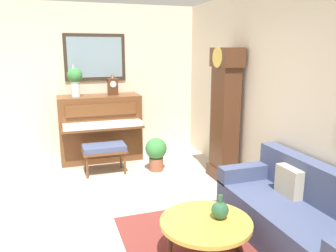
# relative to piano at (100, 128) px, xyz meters

# --- Properties ---
(ground_plane) EXTENTS (6.40, 6.00, 0.10)m
(ground_plane) POSITION_rel_piano_xyz_m (2.23, -0.44, -0.65)
(ground_plane) COLOR #B2A899
(wall_left) EXTENTS (0.13, 4.90, 2.80)m
(wall_left) POSITION_rel_piano_xyz_m (-0.37, -0.43, 0.81)
(wall_left) COLOR beige
(wall_left) RESTS_ON ground_plane
(wall_back) EXTENTS (5.30, 0.13, 2.80)m
(wall_back) POSITION_rel_piano_xyz_m (2.24, 1.96, 0.80)
(wall_back) COLOR beige
(wall_back) RESTS_ON ground_plane
(piano) EXTENTS (0.87, 1.44, 1.19)m
(piano) POSITION_rel_piano_xyz_m (0.00, 0.00, 0.00)
(piano) COLOR brown
(piano) RESTS_ON ground_plane
(piano_bench) EXTENTS (0.42, 0.70, 0.48)m
(piano_bench) POSITION_rel_piano_xyz_m (0.75, -0.05, -0.20)
(piano_bench) COLOR brown
(piano_bench) RESTS_ON ground_plane
(grandfather_clock) EXTENTS (0.52, 0.34, 2.03)m
(grandfather_clock) POSITION_rel_piano_xyz_m (1.55, 1.69, 0.36)
(grandfather_clock) COLOR #4C2B19
(grandfather_clock) RESTS_ON ground_plane
(couch) EXTENTS (1.90, 0.80, 0.84)m
(couch) POSITION_rel_piano_xyz_m (3.50, 1.54, -0.29)
(couch) COLOR #424C70
(couch) RESTS_ON ground_plane
(coffee_table) EXTENTS (0.88, 0.88, 0.41)m
(coffee_table) POSITION_rel_piano_xyz_m (3.42, 0.53, -0.22)
(coffee_table) COLOR gold
(coffee_table) RESTS_ON ground_plane
(mantel_clock) EXTENTS (0.13, 0.18, 0.38)m
(mantel_clock) POSITION_rel_piano_xyz_m (0.00, 0.25, 0.76)
(mantel_clock) COLOR #4C2B19
(mantel_clock) RESTS_ON piano
(flower_vase) EXTENTS (0.26, 0.26, 0.58)m
(flower_vase) POSITION_rel_piano_xyz_m (0.00, -0.40, 0.90)
(flower_vase) COLOR silver
(flower_vase) RESTS_ON piano
(green_jug) EXTENTS (0.17, 0.17, 0.24)m
(green_jug) POSITION_rel_piano_xyz_m (3.42, 0.67, -0.10)
(green_jug) COLOR #234C33
(green_jug) RESTS_ON coffee_table
(potted_plant) EXTENTS (0.36, 0.36, 0.56)m
(potted_plant) POSITION_rel_piano_xyz_m (0.89, 0.79, -0.28)
(potted_plant) COLOR #935138
(potted_plant) RESTS_ON ground_plane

